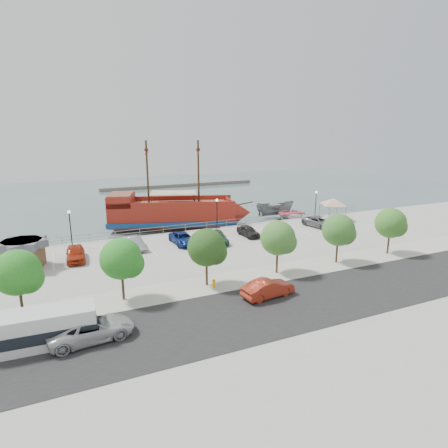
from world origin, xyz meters
name	(u,v)px	position (x,y,z in m)	size (l,w,h in m)	color
ground	(239,251)	(0.00, 0.00, -1.00)	(160.00, 160.00, 0.00)	#405955
land_slab	(374,333)	(0.00, -21.00, -0.60)	(100.00, 58.00, 1.20)	#A7A499
street	(327,296)	(0.00, -16.00, 0.01)	(100.00, 8.00, 0.04)	black
sidewalk	(286,271)	(0.00, -10.00, 0.01)	(100.00, 4.00, 0.05)	#BBB3A2
seawall_railing	(213,224)	(0.00, 7.80, 0.53)	(50.00, 0.06, 1.00)	gray
far_shore	(179,185)	(10.00, 55.00, -0.60)	(40.00, 3.00, 0.80)	#6B675C
pirate_ship	(183,213)	(-2.46, 13.50, 1.21)	(21.34, 11.76, 13.22)	maroon
patrol_boat	(275,211)	(13.26, 13.44, 0.22)	(2.38, 6.32, 2.45)	slate
speedboat	(291,216)	(14.94, 11.09, -0.28)	(4.97, 6.96, 1.44)	silver
dock_west	(95,245)	(-15.34, 9.20, -0.81)	(6.52, 1.86, 0.37)	gray
dock_mid	(262,225)	(8.38, 9.20, -0.79)	(7.24, 2.07, 0.41)	gray
dock_east	(305,221)	(16.19, 9.20, -0.81)	(6.76, 1.93, 0.39)	slate
shed	(23,254)	(-22.52, 0.92, 1.52)	(4.31, 4.31, 2.85)	brown
canopy_tent	(334,198)	(18.15, 5.12, 3.28)	(5.81, 5.81, 3.77)	slate
street_van	(91,329)	(-17.82, -15.04, 0.73)	(2.44, 5.29, 1.47)	#BDBDBE
street_sedan	(268,288)	(-4.40, -14.15, 0.72)	(1.53, 4.39, 1.45)	maroon
shuttle_bus	(42,329)	(-20.61, -14.50, 1.09)	(6.49, 2.55, 2.25)	silver
fire_hydrant	(214,283)	(-7.69, -10.80, 0.43)	(0.27, 0.27, 0.78)	#EDA700
lamp_post_left	(70,222)	(-18.00, 6.50, 2.94)	(0.36, 0.36, 4.28)	black
lamp_post_mid	(217,209)	(0.00, 6.50, 2.94)	(0.36, 0.36, 4.28)	black
lamp_post_right	(316,200)	(16.00, 6.50, 2.94)	(0.36, 0.36, 4.28)	black
tree_a	(20,274)	(-21.85, -10.07, 3.30)	(3.30, 3.20, 5.00)	#473321
tree_b	(123,260)	(-14.85, -10.07, 3.30)	(3.30, 3.20, 5.00)	#473321
tree_c	(208,249)	(-7.85, -10.07, 3.30)	(3.30, 3.20, 5.00)	#473321
tree_d	(280,239)	(-0.85, -10.07, 3.30)	(3.30, 3.20, 5.00)	#473321
tree_e	(340,231)	(6.15, -10.07, 3.30)	(3.30, 3.20, 5.00)	#473321
tree_f	(392,224)	(13.15, -10.07, 3.30)	(3.30, 3.20, 5.00)	#473321
parked_car_a	(75,253)	(-17.88, 1.41, 0.76)	(1.80, 4.48, 1.53)	#A82E11
parked_car_b	(134,243)	(-11.67, 2.74, 0.70)	(1.48, 4.24, 1.40)	#A2A6AA
parked_car_c	(183,238)	(-6.08, 2.43, 0.67)	(2.22, 4.81, 1.34)	navy
parked_car_d	(218,237)	(-2.13, 1.27, 0.67)	(1.89, 4.65, 1.35)	#295230
parked_car_e	(248,231)	(2.47, 2.28, 0.67)	(1.58, 3.92, 1.33)	black
parked_car_g	(320,222)	(13.64, 2.41, 0.72)	(2.38, 5.16, 1.43)	slate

